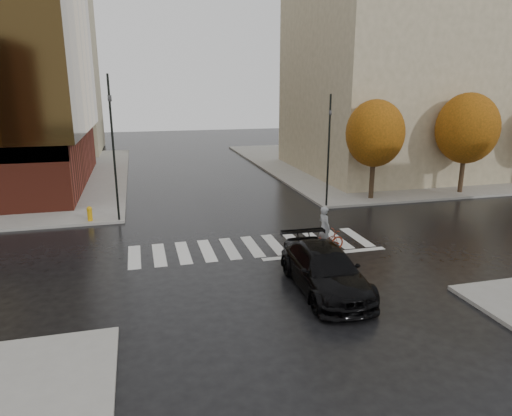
{
  "coord_description": "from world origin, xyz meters",
  "views": [
    {
      "loc": [
        -5.07,
        -19.54,
        7.49
      ],
      "look_at": [
        0.09,
        0.16,
        2.0
      ],
      "focal_mm": 32.0,
      "sensor_mm": 36.0,
      "label": 1
    }
  ],
  "objects_px": {
    "fire_hydrant": "(90,213)",
    "traffic_light_nw": "(113,138)",
    "sedan": "(325,270)",
    "cyclist": "(325,236)",
    "traffic_light_ne": "(329,144)"
  },
  "relations": [
    {
      "from": "traffic_light_nw",
      "to": "fire_hydrant",
      "type": "distance_m",
      "value": 4.43
    },
    {
      "from": "sedan",
      "to": "fire_hydrant",
      "type": "height_order",
      "value": "sedan"
    },
    {
      "from": "cyclist",
      "to": "traffic_light_nw",
      "type": "bearing_deg",
      "value": 41.73
    },
    {
      "from": "traffic_light_nw",
      "to": "traffic_light_ne",
      "type": "xyz_separation_m",
      "value": [
        12.6,
        -0.0,
        -0.75
      ]
    },
    {
      "from": "sedan",
      "to": "fire_hydrant",
      "type": "relative_size",
      "value": 6.71
    },
    {
      "from": "sedan",
      "to": "traffic_light_nw",
      "type": "distance_m",
      "value": 14.13
    },
    {
      "from": "traffic_light_nw",
      "to": "traffic_light_ne",
      "type": "height_order",
      "value": "traffic_light_nw"
    },
    {
      "from": "cyclist",
      "to": "fire_hydrant",
      "type": "height_order",
      "value": "cyclist"
    },
    {
      "from": "cyclist",
      "to": "traffic_light_ne",
      "type": "distance_m",
      "value": 8.61
    },
    {
      "from": "sedan",
      "to": "cyclist",
      "type": "bearing_deg",
      "value": 68.2
    },
    {
      "from": "fire_hydrant",
      "to": "traffic_light_nw",
      "type": "bearing_deg",
      "value": -7.31
    },
    {
      "from": "fire_hydrant",
      "to": "sedan",
      "type": "bearing_deg",
      "value": -50.57
    },
    {
      "from": "cyclist",
      "to": "traffic_light_nw",
      "type": "height_order",
      "value": "traffic_light_nw"
    },
    {
      "from": "cyclist",
      "to": "fire_hydrant",
      "type": "xyz_separation_m",
      "value": [
        -10.96,
        7.5,
        -0.13
      ]
    },
    {
      "from": "sedan",
      "to": "traffic_light_nw",
      "type": "height_order",
      "value": "traffic_light_nw"
    }
  ]
}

